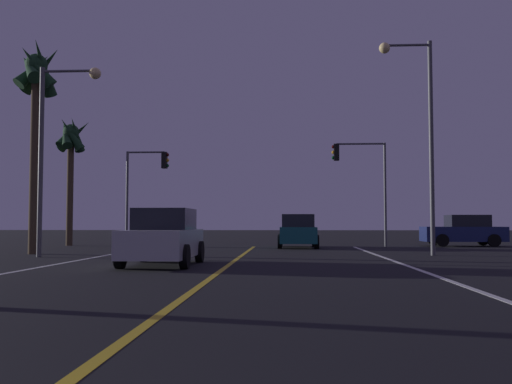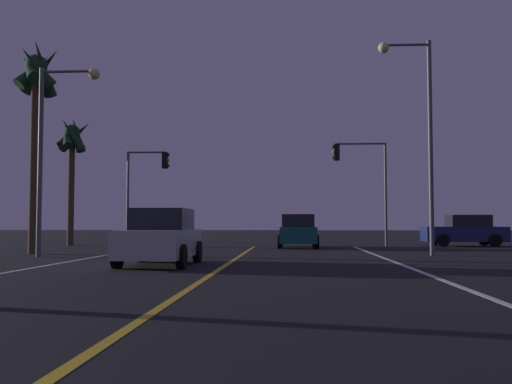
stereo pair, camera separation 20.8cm
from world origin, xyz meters
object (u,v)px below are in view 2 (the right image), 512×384
Objects in this scene: car_crossing_side at (465,231)px; traffic_light_near_left at (148,176)px; palm_tree_left_mid at (36,87)px; palm_tree_left_far at (72,144)px; street_lamp_right_far at (419,120)px; car_ahead_far at (298,232)px; traffic_light_near_right at (360,170)px; street_lamp_left_mid at (56,134)px; car_oncoming at (161,238)px.

car_crossing_side is 17.62m from traffic_light_near_left.
palm_tree_left_mid is 8.87m from palm_tree_left_far.
car_crossing_side is 0.51× the size of street_lamp_right_far.
traffic_light_near_left is (-8.25, 1.64, 3.03)m from car_ahead_far.
palm_tree_left_far is (-21.78, -0.41, 4.88)m from car_crossing_side.
car_crossing_side is 0.60× the size of palm_tree_left_far.
street_lamp_left_mid is (-12.57, -10.29, 0.46)m from traffic_light_near_right.
palm_tree_left_far reaches higher than traffic_light_near_right.
car_crossing_side is 0.82× the size of traffic_light_near_left.
palm_tree_left_mid is at bearing -78.06° from palm_tree_left_far.
palm_tree_left_mid is at bearing 30.13° from traffic_light_near_right.
traffic_light_near_left is at bearing -0.00° from traffic_light_near_right.
traffic_light_near_left is (-17.34, -0.73, 3.03)m from car_crossing_side.
car_ahead_far is 0.77× the size of traffic_light_near_right.
traffic_light_near_right is at bearing 151.40° from car_oncoming.
traffic_light_near_left is 0.62× the size of street_lamp_right_far.
palm_tree_left_mid is at bearing 24.29° from car_crossing_side.
street_lamp_right_far reaches higher than traffic_light_near_left.
car_oncoming is 17.36m from palm_tree_left_far.
car_ahead_far is at bearing 43.35° from street_lamp_left_mid.
car_oncoming is 0.49× the size of palm_tree_left_mid.
car_crossing_side is 1.00× the size of car_oncoming.
car_oncoming is 10.67m from palm_tree_left_mid.
car_ahead_far is at bearing 161.06° from car_oncoming.
street_lamp_right_far is at bearing -145.39° from car_ahead_far.
car_oncoming is at bearing -59.64° from palm_tree_left_far.
palm_tree_left_far reaches higher than car_oncoming.
street_lamp_left_mid is 0.84× the size of street_lamp_right_far.
street_lamp_left_mid is 0.81× the size of palm_tree_left_mid.
traffic_light_near_right is at bearing -1.14° from palm_tree_left_far.
car_ahead_far is 0.82× the size of traffic_light_near_left.
traffic_light_near_right is at bearing 30.13° from palm_tree_left_mid.
traffic_light_near_right is at bearing -0.00° from traffic_light_near_left.
palm_tree_left_far is (-1.82, 8.60, -1.20)m from palm_tree_left_mid.
car_ahead_far is 13.13m from car_oncoming.
street_lamp_left_mid is at bearing -127.54° from car_oncoming.
palm_tree_left_far is (-17.37, 8.74, 0.37)m from street_lamp_right_far.
street_lamp_right_far is at bearing 122.22° from car_oncoming.
traffic_light_near_right is at bearing 7.29° from car_crossing_side.
palm_tree_left_far reaches higher than car_crossing_side.
traffic_light_near_right is 0.66× the size of street_lamp_right_far.
traffic_light_near_right is 0.78× the size of palm_tree_left_far.
car_ahead_far is at bearing -55.39° from street_lamp_right_far.
palm_tree_left_mid reaches higher than traffic_light_near_right.
car_ahead_far is at bearing -11.21° from traffic_light_near_left.
traffic_light_near_right is 1.07× the size of traffic_light_near_left.
street_lamp_right_far is (8.95, 5.64, 4.51)m from car_oncoming.
traffic_light_near_left is (-3.99, 14.06, 3.03)m from car_oncoming.
car_oncoming is at bearing -41.19° from palm_tree_left_mid.
traffic_light_near_left reaches higher than car_crossing_side.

